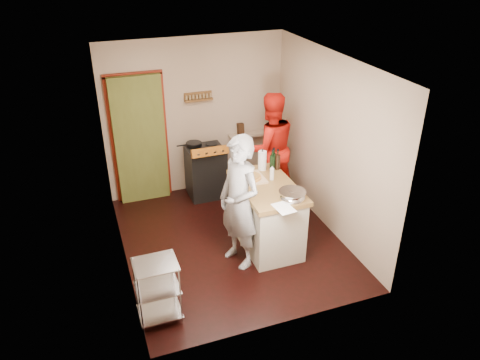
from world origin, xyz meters
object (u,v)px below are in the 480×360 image
person_stripe (239,203)px  person_red (270,148)px  wire_shelving (158,289)px  stove (206,171)px  island (267,213)px

person_stripe → person_red: (1.05, 1.46, 0.00)m
wire_shelving → stove: bearing=63.1°
person_red → person_stripe: bearing=55.9°
stove → person_stripe: 1.98m
person_stripe → person_red: bearing=124.0°
wire_shelving → person_stripe: (1.23, 0.71, 0.47)m
person_red → wire_shelving: bearing=45.1°
wire_shelving → person_red: bearing=43.6°
island → person_red: 1.39m
wire_shelving → person_red: size_ratio=0.44×
wire_shelving → person_red: 3.18m
wire_shelving → island: 1.98m
person_stripe → person_red: 1.80m
stove → island: 1.71m
person_red → island: bearing=66.9°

